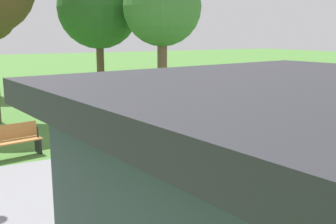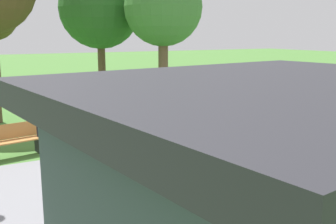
{
  "view_description": "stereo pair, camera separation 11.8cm",
  "coord_description": "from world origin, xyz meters",
  "px_view_note": "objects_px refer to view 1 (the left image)",
  "views": [
    {
      "loc": [
        6.18,
        10.52,
        3.28
      ],
      "look_at": [
        0.0,
        -0.45,
        0.8
      ],
      "focal_mm": 42.22,
      "sensor_mm": 36.0,
      "label": 1
    },
    {
      "loc": [
        6.08,
        10.57,
        3.28
      ],
      "look_at": [
        0.0,
        -0.45,
        0.8
      ],
      "focal_mm": 42.22,
      "sensor_mm": 36.0,
      "label": 2
    }
  ],
  "objects_px": {
    "bench_0": "(308,101)",
    "tree_2": "(162,8)",
    "bench_5": "(9,141)",
    "bench_2": "(232,116)",
    "bench_4": "(100,133)",
    "bench_1": "(276,108)",
    "person_seated": "(272,105)",
    "tree_1": "(99,8)",
    "bench_3": "(174,124)"
  },
  "relations": [
    {
      "from": "bench_0",
      "to": "tree_2",
      "type": "relative_size",
      "value": 0.28
    },
    {
      "from": "bench_0",
      "to": "bench_5",
      "type": "distance_m",
      "value": 12.12
    },
    {
      "from": "bench_2",
      "to": "bench_4",
      "type": "xyz_separation_m",
      "value": [
        4.89,
        0.0,
        0.0
      ]
    },
    {
      "from": "bench_2",
      "to": "bench_1",
      "type": "bearing_deg",
      "value": -166.75
    },
    {
      "from": "person_seated",
      "to": "tree_1",
      "type": "distance_m",
      "value": 8.99
    },
    {
      "from": "bench_0",
      "to": "tree_1",
      "type": "height_order",
      "value": "tree_1"
    },
    {
      "from": "person_seated",
      "to": "bench_1",
      "type": "bearing_deg",
      "value": -154.74
    },
    {
      "from": "bench_0",
      "to": "tree_1",
      "type": "distance_m",
      "value": 10.22
    },
    {
      "from": "bench_0",
      "to": "bench_3",
      "type": "bearing_deg",
      "value": 23.88
    },
    {
      "from": "bench_4",
      "to": "tree_1",
      "type": "xyz_separation_m",
      "value": [
        -2.66,
        -7.14,
        3.99
      ]
    },
    {
      "from": "bench_1",
      "to": "tree_2",
      "type": "xyz_separation_m",
      "value": [
        2.98,
        -3.78,
        3.9
      ]
    },
    {
      "from": "person_seated",
      "to": "tree_2",
      "type": "bearing_deg",
      "value": -44.9
    },
    {
      "from": "bench_1",
      "to": "bench_3",
      "type": "height_order",
      "value": "same"
    },
    {
      "from": "bench_1",
      "to": "person_seated",
      "type": "distance_m",
      "value": 0.37
    },
    {
      "from": "bench_4",
      "to": "tree_1",
      "type": "relative_size",
      "value": 0.26
    },
    {
      "from": "bench_1",
      "to": "tree_2",
      "type": "height_order",
      "value": "tree_2"
    },
    {
      "from": "bench_2",
      "to": "person_seated",
      "type": "bearing_deg",
      "value": -167.79
    },
    {
      "from": "bench_4",
      "to": "tree_2",
      "type": "relative_size",
      "value": 0.28
    },
    {
      "from": "bench_3",
      "to": "bench_4",
      "type": "height_order",
      "value": "same"
    },
    {
      "from": "bench_3",
      "to": "person_seated",
      "type": "distance_m",
      "value": 4.56
    },
    {
      "from": "person_seated",
      "to": "bench_3",
      "type": "bearing_deg",
      "value": 15.25
    },
    {
      "from": "bench_4",
      "to": "bench_5",
      "type": "xyz_separation_m",
      "value": [
        2.42,
        -0.34,
        0.0
      ]
    },
    {
      "from": "bench_2",
      "to": "bench_3",
      "type": "height_order",
      "value": "same"
    },
    {
      "from": "bench_0",
      "to": "bench_5",
      "type": "height_order",
      "value": "same"
    },
    {
      "from": "bench_3",
      "to": "person_seated",
      "type": "bearing_deg",
      "value": -175.39
    },
    {
      "from": "bench_1",
      "to": "tree_2",
      "type": "distance_m",
      "value": 6.19
    },
    {
      "from": "bench_2",
      "to": "tree_1",
      "type": "bearing_deg",
      "value": -67.35
    },
    {
      "from": "bench_0",
      "to": "person_seated",
      "type": "relative_size",
      "value": 1.41
    },
    {
      "from": "bench_3",
      "to": "bench_0",
      "type": "bearing_deg",
      "value": -172.07
    },
    {
      "from": "bench_0",
      "to": "person_seated",
      "type": "height_order",
      "value": "person_seated"
    },
    {
      "from": "bench_4",
      "to": "bench_1",
      "type": "bearing_deg",
      "value": 177.33
    },
    {
      "from": "bench_4",
      "to": "bench_5",
      "type": "bearing_deg",
      "value": -13.25
    },
    {
      "from": "bench_5",
      "to": "person_seated",
      "type": "xyz_separation_m",
      "value": [
        -9.41,
        0.08,
        0.17
      ]
    },
    {
      "from": "bench_1",
      "to": "bench_4",
      "type": "xyz_separation_m",
      "value": [
        7.31,
        0.34,
        0.0
      ]
    },
    {
      "from": "bench_1",
      "to": "bench_2",
      "type": "distance_m",
      "value": 2.45
    },
    {
      "from": "bench_4",
      "to": "tree_2",
      "type": "distance_m",
      "value": 7.14
    },
    {
      "from": "bench_5",
      "to": "tree_1",
      "type": "height_order",
      "value": "tree_1"
    },
    {
      "from": "bench_0",
      "to": "bench_3",
      "type": "xyz_separation_m",
      "value": [
        7.24,
        1.01,
        0.0
      ]
    },
    {
      "from": "bench_0",
      "to": "bench_5",
      "type": "relative_size",
      "value": 1.0
    },
    {
      "from": "bench_2",
      "to": "tree_1",
      "type": "relative_size",
      "value": 0.26
    },
    {
      "from": "bench_3",
      "to": "person_seated",
      "type": "height_order",
      "value": "person_seated"
    },
    {
      "from": "bench_2",
      "to": "tree_2",
      "type": "bearing_deg",
      "value": -77.03
    },
    {
      "from": "bench_1",
      "to": "bench_4",
      "type": "distance_m",
      "value": 7.32
    },
    {
      "from": "bench_0",
      "to": "tree_1",
      "type": "bearing_deg",
      "value": -25.67
    },
    {
      "from": "bench_2",
      "to": "bench_4",
      "type": "bearing_deg",
      "value": 5.32
    },
    {
      "from": "person_seated",
      "to": "tree_1",
      "type": "bearing_deg",
      "value": -47.21
    },
    {
      "from": "tree_1",
      "to": "bench_2",
      "type": "bearing_deg",
      "value": 107.33
    },
    {
      "from": "person_seated",
      "to": "tree_2",
      "type": "height_order",
      "value": "tree_2"
    },
    {
      "from": "bench_2",
      "to": "tree_2",
      "type": "distance_m",
      "value": 5.7
    },
    {
      "from": "bench_2",
      "to": "bench_5",
      "type": "bearing_deg",
      "value": 2.67
    }
  ]
}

